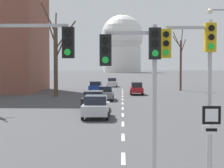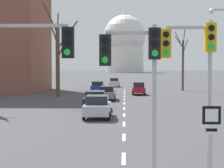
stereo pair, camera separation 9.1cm
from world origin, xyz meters
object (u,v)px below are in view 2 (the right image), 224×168
at_px(traffic_signal_centre_tall, 137,64).
at_px(traffic_signal_near_right, 195,58).
at_px(sedan_far_left, 114,82).
at_px(sedan_far_right, 107,93).
at_px(traffic_signal_near_left, 19,57).
at_px(sedan_mid_centre, 96,100).
at_px(route_sign_post, 211,128).
at_px(sedan_distant_centre, 139,88).
at_px(sedan_near_right, 98,86).
at_px(sedan_near_left, 97,107).

bearing_deg(traffic_signal_centre_tall, traffic_signal_near_right, 28.72).
distance_m(traffic_signal_near_right, traffic_signal_centre_tall, 2.23).
height_order(traffic_signal_near_right, sedan_far_left, traffic_signal_near_right).
height_order(sedan_far_left, sedan_far_right, sedan_far_left).
relative_size(traffic_signal_near_left, sedan_mid_centre, 1.26).
xyz_separation_m(traffic_signal_centre_tall, route_sign_post, (2.45, 0.75, -2.09)).
relative_size(traffic_signal_near_left, route_sign_post, 2.14).
distance_m(route_sign_post, sedan_far_right, 29.11).
height_order(sedan_mid_centre, sedan_far_left, sedan_far_left).
xyz_separation_m(route_sign_post, sedan_distant_centre, (-1.01, 36.98, -0.82)).
height_order(route_sign_post, sedan_near_right, route_sign_post).
bearing_deg(sedan_mid_centre, traffic_signal_near_right, -75.80).
height_order(traffic_signal_near_left, route_sign_post, traffic_signal_near_left).
relative_size(traffic_signal_centre_tall, route_sign_post, 2.04).
distance_m(traffic_signal_near_left, sedan_far_right, 29.60).
bearing_deg(sedan_distant_centre, route_sign_post, -88.43).
bearing_deg(sedan_distant_centre, sedan_near_left, -99.44).
distance_m(traffic_signal_near_left, sedan_near_left, 15.39).
xyz_separation_m(route_sign_post, sedan_far_right, (-4.73, 28.71, -0.86)).
height_order(sedan_mid_centre, sedan_distant_centre, sedan_distant_centre).
xyz_separation_m(sedan_far_left, sedan_distant_centre, (3.73, -19.40, -0.01)).
bearing_deg(sedan_far_left, sedan_far_right, -89.96).
bearing_deg(sedan_distant_centre, sedan_mid_centre, -103.65).
xyz_separation_m(traffic_signal_centre_tall, sedan_near_left, (-2.33, 15.07, -2.92)).
xyz_separation_m(sedan_near_left, sedan_mid_centre, (-0.53, 4.98, 0.03)).
bearing_deg(sedan_near_right, sedan_far_right, -81.77).
bearing_deg(traffic_signal_centre_tall, sedan_mid_centre, 98.12).
xyz_separation_m(traffic_signal_near_left, sedan_near_right, (-0.73, 44.12, -3.17)).
distance_m(sedan_near_right, sedan_mid_centre, 24.19).
relative_size(sedan_mid_centre, sedan_distant_centre, 0.99).
bearing_deg(traffic_signal_near_left, sedan_far_left, 88.61).
relative_size(sedan_near_left, sedan_distant_centre, 0.94).
distance_m(sedan_near_left, sedan_mid_centre, 5.00).
distance_m(route_sign_post, sedan_near_right, 43.99).
bearing_deg(sedan_near_right, route_sign_post, -81.03).
bearing_deg(sedan_mid_centre, sedan_far_right, 86.48).
relative_size(traffic_signal_near_left, sedan_near_left, 1.32).
distance_m(traffic_signal_centre_tall, sedan_far_left, 57.25).
height_order(sedan_near_left, sedan_mid_centre, sedan_mid_centre).
xyz_separation_m(traffic_signal_near_right, sedan_near_right, (-6.35, 43.12, -3.16)).
distance_m(traffic_signal_centre_tall, sedan_mid_centre, 20.45).
height_order(traffic_signal_near_right, traffic_signal_centre_tall, traffic_signal_near_right).
bearing_deg(sedan_far_left, traffic_signal_near_right, -85.67).
bearing_deg(traffic_signal_centre_tall, traffic_signal_near_left, 179.02).
bearing_deg(sedan_mid_centre, sedan_near_left, -83.95).
distance_m(traffic_signal_near_left, sedan_distant_centre, 38.14).
xyz_separation_m(sedan_mid_centre, sedan_far_right, (0.58, 9.41, -0.06)).
bearing_deg(traffic_signal_near_left, sedan_near_left, 84.87).
xyz_separation_m(traffic_signal_near_right, sedan_mid_centre, (-4.80, 18.98, -3.10)).
bearing_deg(sedan_near_right, sedan_near_left, -85.92).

